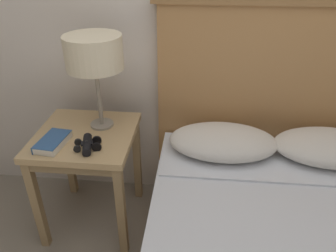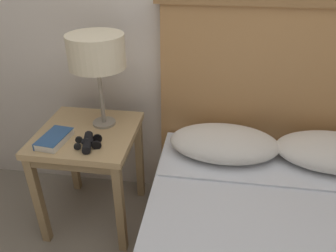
{
  "view_description": "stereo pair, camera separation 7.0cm",
  "coord_description": "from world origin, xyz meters",
  "px_view_note": "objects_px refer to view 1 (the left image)",
  "views": [
    {
      "loc": [
        -0.08,
        -0.8,
        1.56
      ],
      "look_at": [
        -0.22,
        0.64,
        0.73
      ],
      "focal_mm": 35.0,
      "sensor_mm": 36.0,
      "label": 1
    },
    {
      "loc": [
        -0.01,
        -0.79,
        1.56
      ],
      "look_at": [
        -0.22,
        0.64,
        0.73
      ],
      "focal_mm": 35.0,
      "sensor_mm": 36.0,
      "label": 2
    }
  ],
  "objects_px": {
    "book_on_nightstand": "(53,142)",
    "nightstand": "(87,147)",
    "table_lamp": "(94,54)",
    "binoculars_pair": "(88,144)"
  },
  "relations": [
    {
      "from": "book_on_nightstand",
      "to": "nightstand",
      "type": "bearing_deg",
      "value": 46.7
    },
    {
      "from": "table_lamp",
      "to": "binoculars_pair",
      "type": "xyz_separation_m",
      "value": [
        -0.01,
        -0.24,
        -0.4
      ]
    },
    {
      "from": "nightstand",
      "to": "binoculars_pair",
      "type": "bearing_deg",
      "value": -65.93
    },
    {
      "from": "table_lamp",
      "to": "book_on_nightstand",
      "type": "xyz_separation_m",
      "value": [
        -0.2,
        -0.23,
        -0.4
      ]
    },
    {
      "from": "table_lamp",
      "to": "binoculars_pair",
      "type": "bearing_deg",
      "value": -91.92
    },
    {
      "from": "table_lamp",
      "to": "book_on_nightstand",
      "type": "distance_m",
      "value": 0.5
    },
    {
      "from": "nightstand",
      "to": "table_lamp",
      "type": "relative_size",
      "value": 1.23
    },
    {
      "from": "binoculars_pair",
      "to": "table_lamp",
      "type": "bearing_deg",
      "value": 88.08
    },
    {
      "from": "nightstand",
      "to": "book_on_nightstand",
      "type": "bearing_deg",
      "value": -133.3
    },
    {
      "from": "table_lamp",
      "to": "nightstand",
      "type": "bearing_deg",
      "value": -127.32
    }
  ]
}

